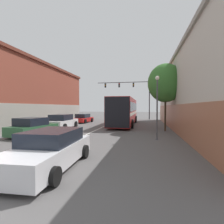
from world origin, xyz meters
name	(u,v)px	position (x,y,z in m)	size (l,w,h in m)	color
lane_center_line	(105,126)	(0.00, 16.69, 0.00)	(0.14, 45.39, 0.01)	silver
building_left_brick	(10,94)	(-11.29, 14.73, 3.86)	(10.05, 20.85, 7.47)	brown
building_right_storefront	(215,93)	(11.47, 14.89, 3.71)	(8.34, 28.83, 7.17)	beige
bus	(124,110)	(2.13, 18.73, 1.87)	(2.86, 11.96, 3.33)	maroon
hatchback_foreground	(50,150)	(1.27, 2.35, 0.66)	(2.20, 4.66, 1.40)	silver
parked_car_left_near	(33,127)	(-3.87, 8.55, 0.68)	(2.57, 4.07, 1.46)	#285633
parked_car_left_mid	(62,122)	(-3.93, 13.56, 0.72)	(2.18, 4.68, 1.52)	silver
parked_car_left_far	(83,118)	(-4.20, 20.73, 0.61)	(2.19, 4.11, 1.30)	red
traffic_signal_gantry	(132,90)	(2.31, 29.37, 5.47)	(9.92, 0.36, 7.29)	#333338
street_lamp	(157,105)	(5.62, 8.86, 2.44)	(0.29, 0.29, 4.46)	#47474C
street_tree_near	(165,83)	(6.67, 13.60, 4.57)	(3.32, 2.99, 6.41)	#3D2D1E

